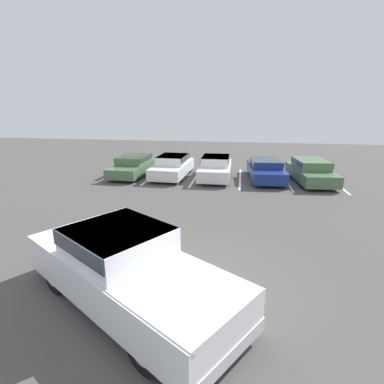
{
  "coord_description": "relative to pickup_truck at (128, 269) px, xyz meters",
  "views": [
    {
      "loc": [
        1.39,
        -6.12,
        4.27
      ],
      "look_at": [
        -0.41,
        4.92,
        1.0
      ],
      "focal_mm": 28.0,
      "sensor_mm": 36.0,
      "label": 1
    }
  ],
  "objects": [
    {
      "name": "stall_stripe_c",
      "position": [
        -0.36,
        12.33,
        -0.86
      ],
      "size": [
        0.12,
        5.24,
        0.01
      ],
      "primitive_type": "cube",
      "color": "white",
      "rests_on": "ground_plane"
    },
    {
      "name": "stall_stripe_f",
      "position": [
        7.71,
        12.33,
        -0.86
      ],
      "size": [
        0.12,
        5.24,
        0.01
      ],
      "primitive_type": "cube",
      "color": "white",
      "rests_on": "ground_plane"
    },
    {
      "name": "stall_stripe_d",
      "position": [
        2.33,
        12.33,
        -0.86
      ],
      "size": [
        0.12,
        5.24,
        0.01
      ],
      "primitive_type": "cube",
      "color": "white",
      "rests_on": "ground_plane"
    },
    {
      "name": "parked_sedan_b",
      "position": [
        -1.81,
        12.27,
        -0.18
      ],
      "size": [
        2.0,
        4.51,
        1.29
      ],
      "rotation": [
        0.0,
        0.0,
        -1.61
      ],
      "color": "silver",
      "rests_on": "ground_plane"
    },
    {
      "name": "parked_sedan_c",
      "position": [
        0.85,
        12.17,
        -0.17
      ],
      "size": [
        1.8,
        4.3,
        1.32
      ],
      "rotation": [
        0.0,
        0.0,
        -1.56
      ],
      "color": "silver",
      "rests_on": "ground_plane"
    },
    {
      "name": "stall_stripe_b",
      "position": [
        -3.05,
        12.33,
        -0.86
      ],
      "size": [
        0.12,
        5.24,
        0.01
      ],
      "primitive_type": "cube",
      "color": "white",
      "rests_on": "ground_plane"
    },
    {
      "name": "stall_stripe_e",
      "position": [
        5.02,
        12.33,
        -0.86
      ],
      "size": [
        0.12,
        5.24,
        0.01
      ],
      "primitive_type": "cube",
      "color": "white",
      "rests_on": "ground_plane"
    },
    {
      "name": "ground_plane",
      "position": [
        0.9,
        0.7,
        -0.87
      ],
      "size": [
        60.0,
        60.0,
        0.0
      ],
      "primitive_type": "plane",
      "color": "#4C4947"
    },
    {
      "name": "parked_sedan_a",
      "position": [
        -4.32,
        12.38,
        -0.23
      ],
      "size": [
        1.9,
        4.78,
        1.2
      ],
      "rotation": [
        0.0,
        0.0,
        -1.6
      ],
      "color": "#4C6B47",
      "rests_on": "ground_plane"
    },
    {
      "name": "stall_stripe_a",
      "position": [
        -5.74,
        12.33,
        -0.86
      ],
      "size": [
        0.12,
        5.24,
        0.01
      ],
      "primitive_type": "cube",
      "color": "white",
      "rests_on": "ground_plane"
    },
    {
      "name": "parked_sedan_e",
      "position": [
        6.29,
        12.22,
        -0.19
      ],
      "size": [
        2.28,
        4.68,
        1.28
      ],
      "rotation": [
        0.0,
        0.0,
        -1.47
      ],
      "color": "#4C6B47",
      "rests_on": "ground_plane"
    },
    {
      "name": "pickup_truck",
      "position": [
        0.0,
        0.0,
        0.0
      ],
      "size": [
        5.73,
        4.71,
        1.73
      ],
      "rotation": [
        0.0,
        0.0,
        -0.58
      ],
      "color": "silver",
      "rests_on": "ground_plane"
    },
    {
      "name": "parked_sedan_d",
      "position": [
        3.79,
        12.31,
        -0.22
      ],
      "size": [
        2.11,
        4.48,
        1.2
      ],
      "rotation": [
        0.0,
        0.0,
        -1.5
      ],
      "color": "navy",
      "rests_on": "ground_plane"
    }
  ]
}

